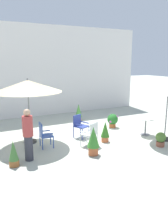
# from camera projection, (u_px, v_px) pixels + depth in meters

# --- Properties ---
(ground_plane) EXTENTS (60.00, 60.00, 0.00)m
(ground_plane) POSITION_uv_depth(u_px,v_px,m) (89.00, 136.00, 9.36)
(ground_plane) COLOR #ADB1A2
(villa_facade) EXTENTS (10.77, 0.30, 4.93)m
(villa_facade) POSITION_uv_depth(u_px,v_px,m) (52.00, 71.00, 12.71)
(villa_facade) COLOR silver
(villa_facade) RESTS_ON ground
(patio_umbrella_1) EXTENTS (2.46, 2.46, 2.42)m
(patio_umbrella_1) POSITION_uv_depth(u_px,v_px,m) (28.00, 86.00, 8.12)
(patio_umbrella_1) COLOR #2D2D2D
(patio_umbrella_1) RESTS_ON ground
(cafe_table_0) EXTENTS (0.69, 0.69, 0.71)m
(cafe_table_0) POSITION_uv_depth(u_px,v_px,m) (146.00, 123.00, 9.36)
(cafe_table_0) COLOR white
(cafe_table_0) RESTS_ON ground
(patio_chair_0) EXTENTS (0.45, 0.47, 0.91)m
(patio_chair_0) POSITION_uv_depth(u_px,v_px,m) (44.00, 134.00, 7.99)
(patio_chair_0) COLOR #2F4C9E
(patio_chair_0) RESTS_ON ground
(patio_chair_1) EXTENTS (0.66, 0.66, 0.89)m
(patio_chair_1) POSITION_uv_depth(u_px,v_px,m) (91.00, 132.00, 8.14)
(patio_chair_1) COLOR silver
(patio_chair_1) RESTS_ON ground
(patio_chair_2) EXTENTS (0.62, 0.63, 0.90)m
(patio_chair_2) POSITION_uv_depth(u_px,v_px,m) (80.00, 124.00, 9.10)
(patio_chair_2) COLOR #2E3D90
(patio_chair_2) RESTS_ON ground
(potted_plant_0) EXTENTS (0.29, 0.29, 0.79)m
(potted_plant_0) POSITION_uv_depth(u_px,v_px,m) (14.00, 154.00, 6.58)
(potted_plant_0) COLOR brown
(potted_plant_0) RESTS_ON ground
(potted_plant_1) EXTENTS (0.35, 0.35, 0.87)m
(potted_plant_1) POSITION_uv_depth(u_px,v_px,m) (79.00, 112.00, 11.62)
(potted_plant_1) COLOR brown
(potted_plant_1) RESTS_ON ground
(potted_plant_2) EXTENTS (0.49, 0.49, 0.64)m
(potted_plant_2) POSITION_uv_depth(u_px,v_px,m) (113.00, 120.00, 10.46)
(potted_plant_2) COLOR #B5612E
(potted_plant_2) RESTS_ON ground
(potted_plant_3) EXTENTS (0.37, 0.37, 0.52)m
(potted_plant_3) POSITION_uv_depth(u_px,v_px,m) (161.00, 139.00, 8.15)
(potted_plant_3) COLOR brown
(potted_plant_3) RESTS_ON ground
(potted_plant_4) EXTENTS (0.33, 0.33, 0.79)m
(potted_plant_4) POSITION_uv_depth(u_px,v_px,m) (105.00, 131.00, 8.59)
(potted_plant_4) COLOR #CC663D
(potted_plant_4) RESTS_ON ground
(potted_plant_5) EXTENTS (0.41, 0.41, 0.96)m
(potted_plant_5) POSITION_uv_depth(u_px,v_px,m) (93.00, 140.00, 7.36)
(potted_plant_5) COLOR #B15A34
(potted_plant_5) RESTS_ON ground
(standing_person) EXTENTS (0.45, 0.45, 1.63)m
(standing_person) POSITION_uv_depth(u_px,v_px,m) (28.00, 134.00, 6.89)
(standing_person) COLOR #33333D
(standing_person) RESTS_ON ground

